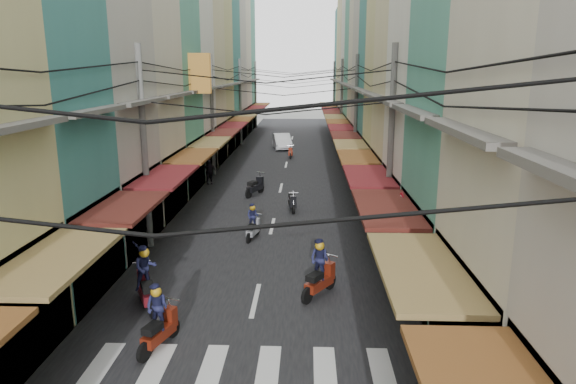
% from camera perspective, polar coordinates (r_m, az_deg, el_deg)
% --- Properties ---
extents(ground, '(160.00, 160.00, 0.00)m').
position_cam_1_polar(ground, '(18.65, -3.02, -9.32)').
color(ground, '#60605C').
rests_on(ground, ground).
extents(road, '(10.00, 80.00, 0.02)m').
position_cam_1_polar(road, '(37.84, -0.33, 2.49)').
color(road, black).
rests_on(road, ground).
extents(sidewalk_left, '(3.00, 80.00, 0.06)m').
position_cam_1_polar(sidewalk_left, '(38.67, -10.01, 2.55)').
color(sidewalk_left, slate).
rests_on(sidewalk_left, ground).
extents(sidewalk_right, '(3.00, 80.00, 0.06)m').
position_cam_1_polar(sidewalk_right, '(38.12, 9.48, 2.42)').
color(sidewalk_right, slate).
rests_on(sidewalk_right, ground).
extents(crosswalk, '(7.55, 2.40, 0.01)m').
position_cam_1_polar(crosswalk, '(13.34, -5.45, -19.23)').
color(crosswalk, silver).
rests_on(crosswalk, ground).
extents(building_row_left, '(7.80, 67.67, 23.70)m').
position_cam_1_polar(building_row_left, '(35.09, -14.28, 17.26)').
color(building_row_left, silver).
rests_on(building_row_left, ground).
extents(building_row_right, '(7.80, 68.98, 22.59)m').
position_cam_1_polar(building_row_right, '(34.22, 13.34, 16.80)').
color(building_row_right, teal).
rests_on(building_row_right, ground).
extents(utility_poles, '(10.20, 66.13, 8.20)m').
position_cam_1_polar(utility_poles, '(32.17, -0.74, 12.35)').
color(utility_poles, slate).
rests_on(utility_poles, ground).
extents(white_car, '(5.16, 2.67, 1.73)m').
position_cam_1_polar(white_car, '(48.07, -0.67, 4.84)').
color(white_car, silver).
rests_on(white_car, ground).
extents(bicycle, '(1.75, 1.23, 1.13)m').
position_cam_1_polar(bicycle, '(17.02, 15.48, -12.14)').
color(bicycle, black).
rests_on(bicycle, ground).
extents(moving_scooters, '(5.92, 32.12, 2.01)m').
position_cam_1_polar(moving_scooters, '(21.11, -4.78, -4.97)').
color(moving_scooters, black).
rests_on(moving_scooters, ground).
extents(parked_scooters, '(12.86, 15.29, 1.00)m').
position_cam_1_polar(parked_scooters, '(14.53, 13.14, -14.55)').
color(parked_scooters, black).
rests_on(parked_scooters, ground).
extents(pedestrians, '(12.55, 26.39, 2.08)m').
position_cam_1_polar(pedestrians, '(19.84, -14.14, -5.22)').
color(pedestrians, '#28202B').
rests_on(pedestrians, ground).
extents(market_umbrella, '(2.06, 2.06, 2.17)m').
position_cam_1_polar(market_umbrella, '(15.08, 18.17, -7.85)').
color(market_umbrella, '#B2B2B7').
rests_on(market_umbrella, ground).
extents(traffic_sign, '(0.10, 0.70, 3.18)m').
position_cam_1_polar(traffic_sign, '(17.92, 12.42, -2.63)').
color(traffic_sign, slate).
rests_on(traffic_sign, ground).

